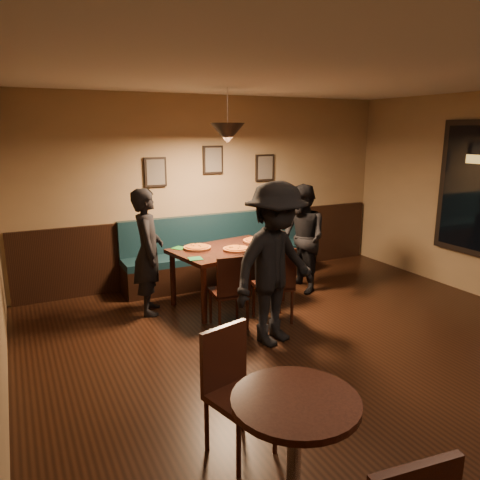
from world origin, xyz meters
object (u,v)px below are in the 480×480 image
(chair_near_right, at_px, (273,284))
(diner_left, at_px, (148,252))
(diner_right, at_px, (302,239))
(booth_bench, at_px, (221,250))
(soda_glass, at_px, (277,243))
(tabasco_bottle, at_px, (264,240))
(dining_table, at_px, (228,276))
(cafe_chair_far, at_px, (241,395))
(diner_front, at_px, (276,264))
(chair_near_left, at_px, (229,290))
(cafe_table, at_px, (294,458))

(chair_near_right, height_order, diner_left, diner_left)
(chair_near_right, bearing_deg, diner_right, 46.74)
(booth_bench, xyz_separation_m, diner_left, (-1.33, -0.73, 0.30))
(diner_left, bearing_deg, soda_glass, -90.98)
(soda_glass, height_order, tabasco_bottle, soda_glass)
(dining_table, height_order, cafe_chair_far, cafe_chair_far)
(diner_left, bearing_deg, diner_front, -129.61)
(chair_near_left, bearing_deg, booth_bench, 74.00)
(booth_bench, height_order, diner_left, diner_left)
(diner_left, xyz_separation_m, diner_right, (2.19, -0.18, -0.02))
(dining_table, xyz_separation_m, cafe_table, (-1.17, -3.42, 0.01))
(chair_near_left, distance_m, tabasco_bottle, 1.14)
(chair_near_left, height_order, cafe_chair_far, cafe_chair_far)
(diner_front, xyz_separation_m, soda_glass, (0.60, 0.97, -0.04))
(booth_bench, height_order, tabasco_bottle, booth_bench)
(cafe_table, bearing_deg, tabasco_bottle, 63.37)
(dining_table, xyz_separation_m, chair_near_right, (0.23, -0.78, 0.09))
(dining_table, height_order, soda_glass, soda_glass)
(dining_table, relative_size, diner_front, 0.80)
(chair_near_right, bearing_deg, soda_glass, 61.62)
(chair_near_left, xyz_separation_m, chair_near_right, (0.55, -0.08, 0.02))
(soda_glass, bearing_deg, tabasco_bottle, 95.60)
(diner_front, distance_m, cafe_chair_far, 1.91)
(chair_near_left, distance_m, chair_near_right, 0.56)
(diner_right, bearing_deg, cafe_chair_far, -39.20)
(diner_left, xyz_separation_m, soda_glass, (1.59, -0.49, 0.05))
(soda_glass, bearing_deg, diner_front, -121.79)
(chair_near_right, xyz_separation_m, tabasco_bottle, (0.29, 0.74, 0.36))
(chair_near_left, height_order, soda_glass, soda_glass)
(dining_table, height_order, diner_front, diner_front)
(soda_glass, distance_m, tabasco_bottle, 0.29)
(booth_bench, height_order, chair_near_right, booth_bench)
(chair_near_right, xyz_separation_m, soda_glass, (0.32, 0.45, 0.37))
(diner_front, height_order, cafe_chair_far, diner_front)
(dining_table, xyz_separation_m, diner_front, (-0.05, -1.30, 0.51))
(diner_right, bearing_deg, tabasco_bottle, -86.58)
(chair_near_left, relative_size, tabasco_bottle, 7.09)
(booth_bench, relative_size, chair_near_right, 3.18)
(dining_table, distance_m, cafe_chair_far, 3.02)
(booth_bench, xyz_separation_m, cafe_table, (-1.46, -4.30, -0.10))
(dining_table, height_order, cafe_table, cafe_table)
(diner_left, bearing_deg, dining_table, -82.28)
(soda_glass, bearing_deg, booth_bench, 102.14)
(diner_right, height_order, diner_front, diner_front)
(diner_left, bearing_deg, tabasco_bottle, -81.12)
(soda_glass, bearing_deg, dining_table, 148.56)
(booth_bench, relative_size, diner_left, 1.88)
(soda_glass, xyz_separation_m, cafe_chair_far, (-1.75, -2.43, -0.38))
(diner_front, bearing_deg, booth_bench, 64.11)
(tabasco_bottle, relative_size, cafe_table, 0.16)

